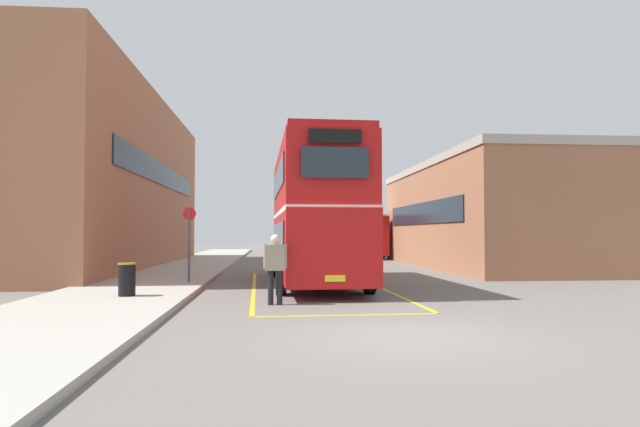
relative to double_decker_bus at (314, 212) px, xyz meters
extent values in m
plane|color=#66605B|center=(0.85, 4.79, -2.51)|extent=(135.60, 135.60, 0.00)
cube|color=#A39E93|center=(-5.65, 7.19, -2.44)|extent=(4.00, 57.60, 0.14)
cube|color=#9E6647|center=(-10.40, 9.93, 1.89)|extent=(6.30, 23.32, 8.81)
cube|color=#19232D|center=(-7.22, 9.93, 2.33)|extent=(0.06, 17.72, 1.10)
cube|color=#9E6647|center=(9.53, 9.11, 0.05)|extent=(6.36, 17.29, 5.12)
cube|color=#19232D|center=(6.32, 9.11, 0.30)|extent=(0.06, 13.14, 1.10)
cube|color=#A89E8E|center=(9.53, 9.11, 2.79)|extent=(6.48, 17.41, 0.36)
cylinder|color=black|center=(-1.39, 3.18, -2.01)|extent=(0.31, 1.01, 1.00)
cylinder|color=black|center=(1.20, 3.25, -2.01)|extent=(0.31, 1.01, 1.00)
cylinder|color=black|center=(-1.20, -3.25, -2.01)|extent=(0.31, 1.01, 1.00)
cylinder|color=black|center=(1.39, -3.18, -2.01)|extent=(0.31, 1.01, 1.00)
cube|color=#B71414|center=(0.00, 0.00, -1.11)|extent=(2.81, 10.45, 2.10)
cube|color=#B71414|center=(0.00, 0.00, 0.99)|extent=(2.81, 10.24, 2.10)
cube|color=#B71414|center=(0.00, 0.00, 2.14)|extent=(2.70, 10.14, 0.20)
cube|color=white|center=(0.00, 0.00, -0.06)|extent=(2.84, 10.35, 0.14)
cube|color=#232D38|center=(-1.27, -0.04, -0.81)|extent=(0.28, 8.51, 0.84)
cube|color=#232D38|center=(-1.27, -0.04, 1.09)|extent=(0.28, 8.51, 0.84)
cube|color=#232D38|center=(1.27, 0.04, -0.81)|extent=(0.28, 8.51, 0.84)
cube|color=#232D38|center=(1.27, 0.04, 1.09)|extent=(0.28, 8.51, 0.84)
cube|color=#232D38|center=(0.15, -5.21, 1.09)|extent=(1.76, 0.09, 0.80)
cube|color=black|center=(0.15, -5.21, 1.77)|extent=(1.38, 0.08, 0.36)
cube|color=#232D38|center=(-0.15, 5.21, -0.71)|extent=(2.01, 0.10, 1.00)
cube|color=yellow|center=(0.15, -5.21, -1.88)|extent=(0.52, 0.05, 0.16)
cylinder|color=black|center=(2.84, 22.56, -2.05)|extent=(0.38, 0.95, 0.92)
cylinder|color=black|center=(5.24, 22.88, -2.05)|extent=(0.38, 0.95, 0.92)
cylinder|color=black|center=(3.53, 17.32, -2.05)|extent=(0.38, 0.95, 0.92)
cylinder|color=black|center=(5.93, 17.64, -2.05)|extent=(0.38, 0.95, 0.92)
cube|color=#B71414|center=(4.39, 20.10, -0.91)|extent=(3.48, 9.05, 2.60)
cube|color=silver|center=(4.39, 20.10, 0.45)|extent=(3.29, 8.68, 0.12)
cube|color=#232D38|center=(3.20, 19.94, -0.56)|extent=(0.95, 7.00, 0.96)
cube|color=#232D38|center=(5.57, 20.26, -0.56)|extent=(0.95, 7.00, 0.96)
cube|color=#232D38|center=(3.80, 24.49, -0.61)|extent=(1.86, 0.29, 1.10)
cylinder|color=black|center=(-1.26, -5.38, -2.09)|extent=(0.14, 0.14, 0.85)
cylinder|color=black|center=(-1.48, -5.37, -2.09)|extent=(0.14, 0.14, 0.85)
cube|color=gray|center=(-1.37, -5.37, -1.34)|extent=(0.51, 0.24, 0.64)
cylinder|color=gray|center=(-1.12, -5.38, -1.31)|extent=(0.09, 0.09, 0.61)
cylinder|color=gray|center=(-1.62, -5.36, -1.31)|extent=(0.09, 0.09, 0.61)
sphere|color=beige|center=(-1.37, -5.39, -0.87)|extent=(0.23, 0.23, 0.23)
cylinder|color=black|center=(-5.24, -4.34, -1.96)|extent=(0.43, 0.43, 0.82)
cylinder|color=olive|center=(-5.24, -4.34, -1.53)|extent=(0.46, 0.46, 0.04)
cylinder|color=#4C4C51|center=(-4.27, -0.29, -1.13)|extent=(0.08, 0.08, 2.48)
cylinder|color=red|center=(-4.27, -0.29, -0.07)|extent=(0.44, 0.07, 0.44)
cube|color=gold|center=(-2.05, -1.10, -2.51)|extent=(0.48, 12.38, 0.01)
cube|color=gold|center=(2.05, -0.98, -2.51)|extent=(0.48, 12.38, 0.01)
cube|color=gold|center=(0.18, -7.23, -2.51)|extent=(4.23, 0.24, 0.01)
camera|label=1|loc=(-1.41, -18.95, -0.72)|focal=30.40mm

